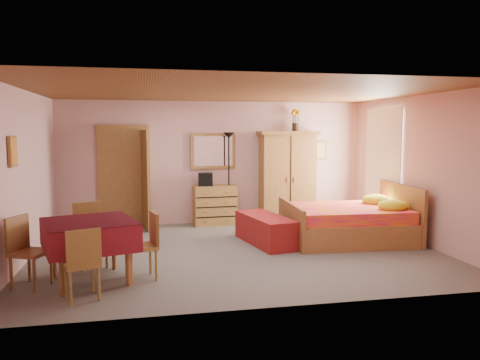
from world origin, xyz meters
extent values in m
plane|color=slate|center=(0.00, 0.00, 0.00)|extent=(6.50, 6.50, 0.00)
plane|color=brown|center=(0.00, 0.00, 2.60)|extent=(6.50, 6.50, 0.00)
cube|color=#C99592|center=(0.00, 2.50, 1.30)|extent=(6.50, 0.10, 2.60)
cube|color=#C99592|center=(0.00, -2.50, 1.30)|extent=(6.50, 0.10, 2.60)
cube|color=#C99592|center=(-3.25, 0.00, 1.30)|extent=(0.10, 5.00, 2.60)
cube|color=#C99592|center=(3.25, 0.00, 1.30)|extent=(0.10, 5.00, 2.60)
cube|color=#9E6B35|center=(-1.90, 2.47, 1.02)|extent=(1.06, 0.12, 2.15)
cube|color=white|center=(3.21, 1.20, 1.45)|extent=(0.08, 1.40, 1.95)
cube|color=orange|center=(-3.22, -0.60, 1.70)|extent=(0.04, 0.32, 0.42)
cube|color=#D8BF59|center=(2.35, 2.47, 1.55)|extent=(0.30, 0.04, 0.40)
cube|color=#A27437|center=(-0.05, 2.27, 0.42)|extent=(0.90, 0.48, 0.83)
cube|color=white|center=(-0.05, 2.48, 1.55)|extent=(0.97, 0.11, 0.76)
cube|color=black|center=(-0.25, 2.26, 0.97)|extent=(0.31, 0.23, 0.27)
cube|color=black|center=(0.25, 2.27, 0.97)|extent=(0.29, 0.29, 1.95)
cube|color=#A37037|center=(1.52, 2.22, 0.99)|extent=(1.27, 0.68, 1.97)
cube|color=gold|center=(1.71, 2.29, 2.21)|extent=(0.20, 0.20, 0.48)
cube|color=#E51657|center=(2.09, 0.38, 0.50)|extent=(2.27, 1.83, 1.01)
cube|color=maroon|center=(0.58, 0.43, 0.25)|extent=(0.83, 1.56, 0.49)
cube|color=maroon|center=(-2.20, -1.14, 0.41)|extent=(1.38, 1.38, 0.81)
cube|color=olive|center=(-2.22, -1.78, 0.43)|extent=(0.50, 0.50, 0.86)
cube|color=olive|center=(-2.25, -0.45, 0.47)|extent=(0.54, 0.54, 0.93)
cube|color=#935B31|center=(-2.91, -1.21, 0.45)|extent=(0.55, 0.55, 0.91)
cube|color=#AC7D3A|center=(-1.54, -1.15, 0.45)|extent=(0.48, 0.48, 0.89)
camera|label=1|loc=(-1.45, -7.40, 1.98)|focal=35.00mm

